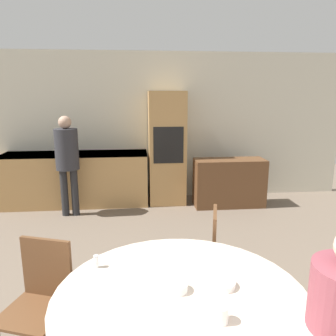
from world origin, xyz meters
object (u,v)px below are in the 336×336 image
Objects in this scene: chair_far_left at (41,297)px; chair_far_right at (203,252)px; person_standing at (67,155)px; bowl_near at (177,287)px; cup at (220,314)px; dining_table at (180,322)px; bowl_centre at (221,283)px; oven_unit at (167,148)px; sideboard at (229,183)px.

chair_far_right is at bearing 42.53° from chair_far_left.
person_standing reaches higher than bowl_near.
chair_far_right is at bearing 82.45° from cup.
chair_far_left reaches higher than bowl_near.
bowl_centre is (0.25, 0.05, 0.21)m from dining_table.
person_standing is at bearing 111.01° from bowl_near.
oven_unit reaches higher than bowl_near.
bowl_centre is (0.27, 0.02, -0.01)m from bowl_near.
bowl_centre is at bearing -106.81° from sideboard.
chair_far_left is 1.00× the size of chair_far_right.
bowl_near reaches higher than dining_table.
oven_unit is at bearing 85.59° from bowl_near.
person_standing is (-1.30, 3.37, 0.40)m from dining_table.
person_standing reaches higher than dining_table.
chair_far_left is at bearing 148.49° from cup.
oven_unit is 3.71m from chair_far_left.
chair_far_left is (-0.92, 0.41, -0.05)m from dining_table.
sideboard is 2.68m from person_standing.
chair_far_right is 9.92× the size of cup.
person_standing is 12.38× the size of bowl_near.
oven_unit is at bearing -165.14° from chair_far_right.
oven_unit is at bearing 85.85° from dining_table.
chair_far_right is at bearing -110.66° from sideboard.
dining_table is at bearing -110.22° from sideboard.
chair_far_right is 7.13× the size of bowl_near.
chair_far_left is at bearing -82.68° from person_standing.
chair_far_left reaches higher than bowl_centre.
chair_far_right reaches higher than sideboard.
chair_far_right reaches higher than bowl_near.
cup reaches higher than sideboard.
dining_table is 1.01m from chair_far_left.
oven_unit is at bearing 18.33° from person_standing.
sideboard is 2.81m from chair_far_right.
cup is (-1.15, -3.83, 0.39)m from sideboard.
dining_table is at bearing -64.55° from bowl_near.
sideboard is 9.37× the size of bowl_near.
person_standing reaches higher than sideboard.
oven_unit is 1.23× the size of person_standing.
sideboard is 6.93× the size of bowl_centre.
dining_table is (-1.32, -3.58, 0.16)m from sideboard.
chair_far_left and chair_far_right have the same top height.
bowl_near is at bearing -6.47° from chair_far_right.
cup is at bearing -56.63° from dining_table.
sideboard is 3.88m from chair_far_left.
sideboard is at bearing 4.54° from person_standing.
sideboard is 3.81m from dining_table.
person_standing is (-1.58, -0.52, -0.00)m from oven_unit.
bowl_centre is at bearing 11.91° from dining_table.
chair_far_right is at bearing 70.99° from dining_table.
person_standing reaches higher than cup.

